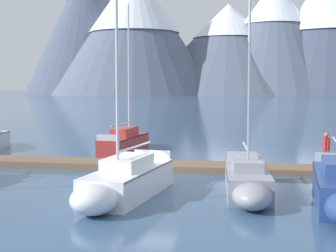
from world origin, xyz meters
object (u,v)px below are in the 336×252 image
sailboat_mid_dock_starboard (124,182)px  sailboat_far_berth (248,181)px  sailboat_mid_dock_port (127,141)px  person_on_dock (326,148)px

sailboat_mid_dock_starboard → sailboat_far_berth: 4.70m
sailboat_mid_dock_port → sailboat_far_berth: bearing=-57.8°
sailboat_far_berth → sailboat_mid_dock_port: bearing=122.2°
sailboat_mid_dock_starboard → sailboat_far_berth: size_ratio=1.15×
sailboat_far_berth → person_on_dock: bearing=55.3°
sailboat_mid_dock_port → person_on_dock: (11.29, -6.98, 0.63)m
sailboat_mid_dock_port → sailboat_far_berth: size_ratio=1.23×
sailboat_mid_dock_port → sailboat_far_berth: (7.68, -12.20, -0.06)m
sailboat_far_berth → person_on_dock: (3.61, 5.22, 0.68)m
sailboat_far_berth → person_on_dock: sailboat_far_berth is taller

